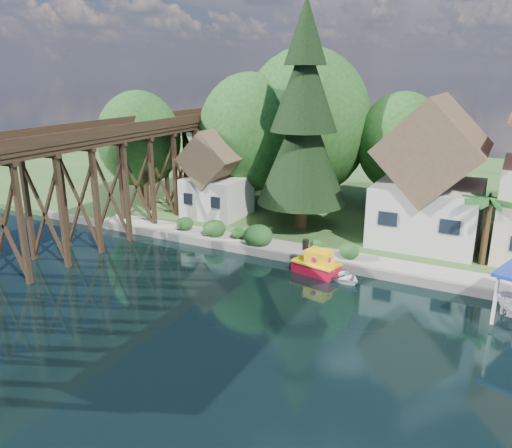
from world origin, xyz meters
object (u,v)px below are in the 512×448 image
at_px(tugboat, 317,264).
at_px(boat_white_a, 339,273).
at_px(shed, 217,179).
at_px(house_left, 430,181).
at_px(trestle_bridge, 97,176).
at_px(palm_tree, 490,203).
at_px(conifer, 304,123).

bearing_deg(tugboat, boat_white_a, -3.00).
height_order(shed, tugboat, shed).
bearing_deg(house_left, trestle_bridge, -154.79).
bearing_deg(shed, tugboat, -31.37).
relative_size(house_left, palm_tree, 2.24).
relative_size(trestle_bridge, house_left, 4.01).
bearing_deg(tugboat, trestle_bridge, -174.47).
relative_size(trestle_bridge, conifer, 2.46).
height_order(trestle_bridge, boat_white_a, trestle_bridge).
relative_size(trestle_bridge, shed, 5.63).
bearing_deg(trestle_bridge, conifer, 34.88).
bearing_deg(conifer, tugboat, -60.42).
distance_m(house_left, tugboat, 11.55).
xyz_separation_m(conifer, boat_white_a, (5.85, -7.62, -8.80)).
bearing_deg(house_left, tugboat, -120.97).
relative_size(shed, tugboat, 2.31).
distance_m(palm_tree, tugboat, 12.03).
bearing_deg(conifer, trestle_bridge, -145.12).
distance_m(palm_tree, boat_white_a, 10.95).
height_order(shed, boat_white_a, shed).
relative_size(palm_tree, tugboat, 1.45).
height_order(shed, palm_tree, shed).
xyz_separation_m(house_left, conifer, (-9.76, -1.60, 4.02)).
distance_m(conifer, palm_tree, 14.89).
xyz_separation_m(trestle_bridge, tugboat, (17.52, 1.70, -4.67)).
distance_m(conifer, boat_white_a, 13.03).
relative_size(trestle_bridge, palm_tree, 8.97).
height_order(house_left, boat_white_a, house_left).
xyz_separation_m(trestle_bridge, palm_tree, (27.34, 7.28, -0.55)).
bearing_deg(boat_white_a, shed, 89.53).
xyz_separation_m(shed, boat_white_a, (14.10, -7.71, -3.47)).
height_order(house_left, conifer, conifer).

